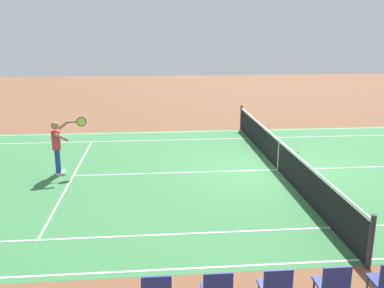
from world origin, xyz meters
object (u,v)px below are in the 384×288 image
(tennis_net, at_px, (279,155))
(spectator_chair_4, at_px, (333,284))
(tennis_player_near, at_px, (58,145))
(spectator_chair_5, at_px, (275,287))
(tennis_ball, at_px, (298,151))

(tennis_net, xyz_separation_m, spectator_chair_4, (1.22, 6.97, 0.03))
(spectator_chair_4, bearing_deg, tennis_net, -99.95)
(tennis_player_near, height_order, spectator_chair_4, tennis_player_near)
(spectator_chair_5, bearing_deg, tennis_ball, -111.19)
(tennis_player_near, distance_m, tennis_ball, 8.36)
(tennis_player_near, bearing_deg, tennis_net, 178.10)
(tennis_ball, height_order, spectator_chair_5, spectator_chair_5)
(tennis_net, distance_m, tennis_player_near, 6.86)
(tennis_player_near, height_order, spectator_chair_5, tennis_player_near)
(tennis_ball, distance_m, spectator_chair_4, 9.22)
(spectator_chair_5, bearing_deg, tennis_net, -106.92)
(tennis_net, xyz_separation_m, spectator_chair_5, (2.12, 6.97, 0.03))
(tennis_player_near, bearing_deg, spectator_chair_5, 123.24)
(tennis_net, height_order, tennis_ball, tennis_net)
(tennis_net, height_order, spectator_chair_4, tennis_net)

